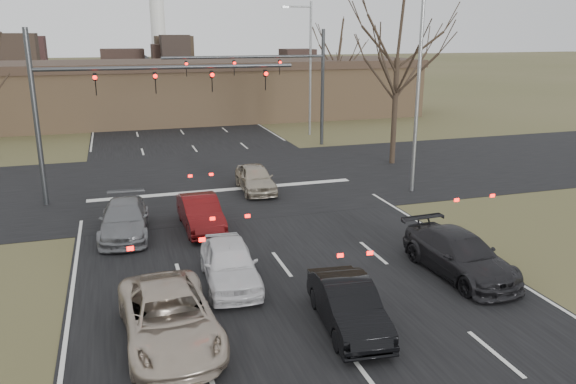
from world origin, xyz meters
name	(u,v)px	position (x,y,z in m)	size (l,w,h in m)	color
ground	(310,303)	(0.00, 0.00, 0.00)	(360.00, 360.00, 0.00)	#4B4B28
road_main	(154,95)	(0.00, 60.00, 0.01)	(14.00, 300.00, 0.02)	black
road_cross	(218,180)	(0.00, 15.00, 0.01)	(200.00, 14.00, 0.02)	black
building	(193,90)	(2.00, 38.00, 2.67)	(42.40, 10.40, 5.30)	#91704E
mast_arm_near	(110,93)	(-5.23, 13.00, 5.07)	(12.12, 0.24, 8.00)	#383A3D
mast_arm_far	(284,74)	(6.18, 23.00, 5.02)	(11.12, 0.24, 8.00)	#383A3D
streetlight_right_near	(415,80)	(8.82, 10.00, 5.59)	(2.34, 0.25, 10.00)	gray
streetlight_right_far	(308,62)	(9.32, 27.00, 5.59)	(2.34, 0.25, 10.00)	gray
tree_right_near	(400,12)	(11.00, 16.00, 8.90)	(6.90, 6.90, 11.50)	black
tree_right_far	(338,41)	(15.00, 35.00, 6.96)	(5.40, 5.40, 9.00)	black
car_silver_suv	(169,318)	(-4.22, -0.95, 0.69)	(2.31, 5.00, 1.39)	#B7A794
car_white_sedan	(230,263)	(-2.02, 2.06, 0.71)	(1.67, 4.14, 1.41)	silver
car_black_hatch	(348,305)	(0.50, -1.63, 0.66)	(1.39, 4.00, 1.32)	black
car_charcoal_sedan	(460,255)	(5.42, 0.50, 0.70)	(1.96, 4.82, 1.40)	black
car_grey_ahead	(124,219)	(-5.09, 7.72, 0.66)	(1.85, 4.55, 1.32)	slate
car_red_ahead	(201,213)	(-2.10, 7.56, 0.68)	(1.43, 4.11, 1.35)	#500B0C
car_silver_ahead	(255,178)	(1.42, 12.38, 0.68)	(1.60, 3.98, 1.36)	#ADA28C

